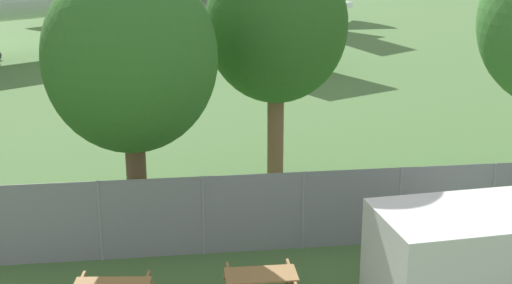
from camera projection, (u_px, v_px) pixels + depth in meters
name	position (u px, v px, depth m)	size (l,w,h in m)	color
perimeter_fence	(203.00, 216.00, 17.86)	(56.07, 0.07, 2.09)	gray
portable_cabin	(474.00, 263.00, 15.07)	(4.37, 2.71, 2.37)	silver
tree_left_of_cabin	(130.00, 59.00, 17.31)	(4.27, 4.27, 7.29)	#4C3823
tree_behind_benches	(276.00, 26.00, 20.49)	(4.12, 4.12, 7.55)	brown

